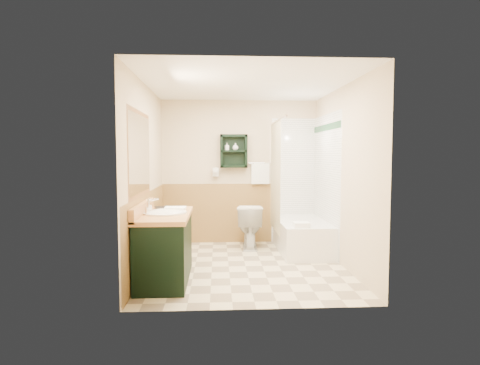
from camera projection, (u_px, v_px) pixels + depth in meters
name	position (u px, v px, depth m)	size (l,w,h in m)	color
floor	(245.00, 266.00, 5.36)	(3.00, 3.00, 0.00)	beige
back_wall	(239.00, 172.00, 6.79)	(2.60, 0.04, 2.40)	beige
left_wall	(144.00, 177.00, 5.21)	(0.04, 3.00, 2.40)	beige
right_wall	(344.00, 176.00, 5.35)	(0.04, 3.00, 2.40)	beige
ceiling	(246.00, 83.00, 5.19)	(2.60, 3.00, 0.04)	white
wainscot_left	(148.00, 230.00, 5.26)	(2.98, 2.98, 1.00)	#A67D43
wainscot_back	(239.00, 213.00, 6.81)	(2.58, 2.58, 1.00)	#A67D43
mirror_frame	(140.00, 154.00, 4.64)	(1.30, 1.30, 1.00)	brown
mirror_glass	(140.00, 154.00, 4.64)	(1.20, 1.20, 0.90)	white
tile_right	(326.00, 184.00, 6.11)	(1.50, 1.50, 2.10)	white
tile_back	(300.00, 181.00, 6.82)	(0.95, 0.95, 2.10)	white
tile_accent	(326.00, 128.00, 6.05)	(1.50, 1.50, 0.10)	#134423
wall_shelf	(234.00, 151.00, 6.65)	(0.45, 0.15, 0.55)	black
hair_dryer	(216.00, 172.00, 6.68)	(0.10, 0.24, 0.18)	silver
towel_bar	(260.00, 163.00, 6.73)	(0.40, 0.06, 0.40)	white
curtain_rod	(277.00, 121.00, 6.00)	(0.03, 0.03, 1.60)	silver
shower_curtain	(275.00, 177.00, 6.23)	(1.05, 1.05, 1.70)	#BDB48F
vanity	(165.00, 247.00, 4.75)	(0.59, 1.26, 0.80)	black
bathtub	(301.00, 235.00, 6.23)	(0.72, 1.50, 0.48)	white
toilet	(249.00, 226.00, 6.41)	(0.40, 0.71, 0.69)	white
counter_towel	(175.00, 209.00, 4.98)	(0.26, 0.20, 0.04)	white
vanity_book	(155.00, 200.00, 5.08)	(0.17, 0.02, 0.23)	black
tub_towel	(301.00, 225.00, 5.59)	(0.22, 0.18, 0.07)	white
soap_bottle_a	(227.00, 148.00, 6.63)	(0.05, 0.12, 0.06)	white
soap_bottle_b	(235.00, 147.00, 6.64)	(0.09, 0.12, 0.09)	white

